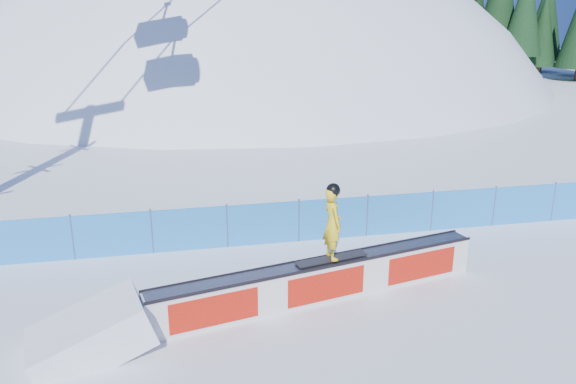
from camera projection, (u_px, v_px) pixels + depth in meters
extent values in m
plane|color=white|center=(478.00, 309.00, 12.22)|extent=(160.00, 160.00, 0.00)
sphere|color=white|center=(245.00, 261.00, 56.89)|extent=(64.00, 64.00, 64.00)
cylinder|color=#342215|center=(474.00, 6.00, 50.44)|extent=(0.50, 0.50, 1.40)
cylinder|color=#342215|center=(464.00, 26.00, 56.25)|extent=(0.50, 0.50, 1.40)
cylinder|color=#342215|center=(518.00, 61.00, 51.78)|extent=(0.50, 0.50, 1.40)
cone|color=black|center=(525.00, 2.00, 50.19)|extent=(4.05, 4.05, 9.20)
cylinder|color=#342215|center=(489.00, 46.00, 55.22)|extent=(0.50, 0.50, 1.40)
cylinder|color=#342215|center=(523.00, 69.00, 57.21)|extent=(0.50, 0.50, 1.40)
cone|color=black|center=(528.00, 28.00, 55.98)|extent=(3.02, 3.02, 6.86)
cylinder|color=#342215|center=(552.00, 74.00, 51.92)|extent=(0.50, 0.50, 1.40)
cone|color=black|center=(561.00, 12.00, 50.23)|extent=(4.30, 4.30, 9.78)
cylinder|color=#342215|center=(518.00, 66.00, 60.28)|extent=(0.50, 0.50, 1.40)
cone|color=black|center=(523.00, 20.00, 58.82)|extent=(3.65, 3.65, 8.31)
cube|color=blue|center=(400.00, 214.00, 16.23)|extent=(22.00, 0.03, 1.20)
cylinder|color=#3A4769|center=(72.00, 236.00, 14.48)|extent=(0.05, 0.05, 1.30)
cylinder|color=#3A4769|center=(152.00, 230.00, 14.86)|extent=(0.05, 0.05, 1.30)
cylinder|color=#3A4769|center=(227.00, 225.00, 15.25)|extent=(0.05, 0.05, 1.30)
cylinder|color=#3A4769|center=(299.00, 220.00, 15.63)|extent=(0.05, 0.05, 1.30)
cylinder|color=#3A4769|center=(367.00, 215.00, 16.02)|extent=(0.05, 0.05, 1.30)
cylinder|color=#3A4769|center=(432.00, 210.00, 16.40)|extent=(0.05, 0.05, 1.30)
cylinder|color=#3A4769|center=(494.00, 205.00, 16.79)|extent=(0.05, 0.05, 1.30)
cylinder|color=#3A4769|center=(553.00, 201.00, 17.17)|extent=(0.05, 0.05, 1.30)
cube|color=silver|center=(321.00, 282.00, 12.50)|extent=(7.77, 2.19, 0.88)
cube|color=gray|center=(322.00, 263.00, 12.36)|extent=(7.70, 2.19, 0.04)
cube|color=black|center=(327.00, 267.00, 12.13)|extent=(7.67, 1.74, 0.06)
cube|color=black|center=(316.00, 258.00, 12.58)|extent=(7.67, 1.74, 0.06)
cube|color=red|center=(327.00, 286.00, 12.28)|extent=(7.29, 1.64, 0.66)
cube|color=red|center=(316.00, 277.00, 12.73)|extent=(7.29, 1.64, 0.66)
cube|color=black|center=(331.00, 258.00, 12.44)|extent=(1.71, 0.66, 0.03)
imported|color=yellow|center=(332.00, 223.00, 12.18)|extent=(0.47, 0.65, 1.63)
sphere|color=black|center=(333.00, 190.00, 11.95)|extent=(0.30, 0.30, 0.30)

